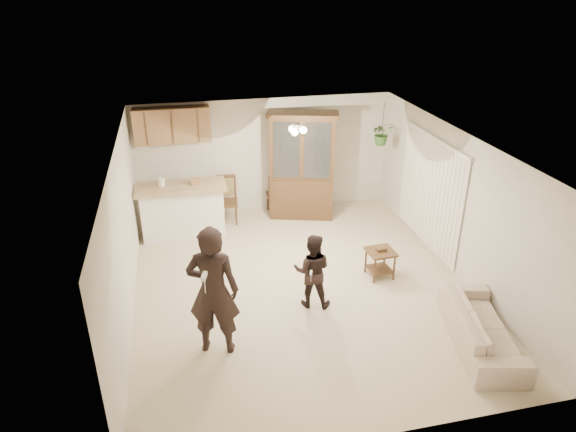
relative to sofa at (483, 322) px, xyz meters
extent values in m
plane|color=#C0AB91|center=(-2.15, 2.01, -0.37)|extent=(6.50, 6.50, 0.00)
cube|color=silver|center=(-2.15, 2.01, 2.13)|extent=(5.50, 6.50, 0.02)
cube|color=silver|center=(-2.15, 5.26, 0.88)|extent=(5.50, 0.02, 2.50)
cube|color=silver|center=(-2.15, -1.24, 0.88)|extent=(5.50, 0.02, 2.50)
cube|color=silver|center=(-4.90, 2.01, 0.88)|extent=(0.02, 6.50, 2.50)
cube|color=silver|center=(0.60, 2.01, 0.88)|extent=(0.02, 6.50, 2.50)
cube|color=white|center=(-4.00, 4.36, 0.13)|extent=(1.60, 0.55, 1.00)
cube|color=tan|center=(-4.00, 4.36, 0.68)|extent=(1.75, 0.70, 0.08)
cube|color=olive|center=(-4.05, 5.08, 1.73)|extent=(1.50, 0.34, 0.70)
imported|color=#264F1F|center=(0.15, 4.41, 1.48)|extent=(0.43, 0.37, 0.48)
cylinder|color=black|center=(0.15, 4.41, 1.81)|extent=(0.01, 0.01, 0.65)
imported|color=beige|center=(0.00, 0.00, 0.00)|extent=(1.13, 1.99, 0.73)
imported|color=black|center=(-3.70, 0.71, 0.53)|extent=(0.75, 0.59, 1.80)
imported|color=black|center=(-2.11, 1.47, 0.31)|extent=(0.79, 0.70, 1.35)
cube|color=#392715|center=(-1.45, 4.76, 0.08)|extent=(1.44, 0.90, 0.89)
cube|color=#392715|center=(-1.45, 4.76, 1.20)|extent=(1.42, 0.83, 1.34)
cube|color=#B0BAC0|center=(-1.45, 4.76, 1.20)|extent=(1.12, 0.35, 1.17)
cube|color=#392715|center=(-1.45, 4.76, 1.89)|extent=(1.55, 0.95, 0.07)
cube|color=#392715|center=(-0.73, 2.02, 0.12)|extent=(0.49, 0.49, 0.04)
cube|color=#392715|center=(-0.73, 2.02, -0.23)|extent=(0.41, 0.41, 0.03)
cube|color=#392715|center=(-0.73, 2.02, 0.17)|extent=(0.17, 0.12, 0.06)
cube|color=#392715|center=(-3.08, 4.77, 0.08)|extent=(0.48, 0.48, 0.05)
cube|color=#96804B|center=(-3.08, 4.77, 0.35)|extent=(0.33, 0.07, 0.39)
cube|color=#392715|center=(-3.08, 4.77, 0.60)|extent=(0.41, 0.08, 0.08)
cube|color=#392715|center=(-1.65, 4.93, 0.10)|extent=(0.58, 0.58, 0.05)
cube|color=#96804B|center=(-1.65, 4.93, 0.38)|extent=(0.34, 0.14, 0.40)
cube|color=#392715|center=(-1.65, 4.93, 0.64)|extent=(0.42, 0.16, 0.08)
cube|color=#392715|center=(-1.96, 5.00, 0.06)|extent=(0.43, 0.43, 0.05)
cube|color=#96804B|center=(-1.96, 5.00, 0.32)|extent=(0.32, 0.04, 0.37)
cube|color=#392715|center=(-1.96, 5.00, 0.57)|extent=(0.39, 0.04, 0.07)
cube|color=white|center=(-3.82, 0.27, 1.12)|extent=(0.09, 0.18, 0.05)
cube|color=white|center=(-2.21, 1.19, 0.40)|extent=(0.07, 0.11, 0.03)
camera|label=1|loc=(-3.99, -5.16, 4.48)|focal=32.00mm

